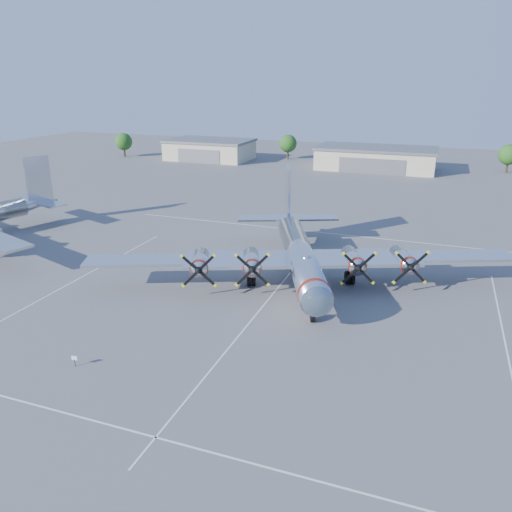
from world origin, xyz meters
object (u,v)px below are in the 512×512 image
(hangar_center, at_px, (376,158))
(info_placard, at_px, (74,359))
(hangar_west, at_px, (210,149))
(tree_far_west, at_px, (124,142))
(main_bomber_b29, at_px, (298,278))
(tree_west, at_px, (288,144))
(tree_east, at_px, (509,155))

(hangar_center, bearing_deg, info_placard, -95.94)
(hangar_west, xyz_separation_m, tree_far_west, (-25.00, -3.96, 1.51))
(tree_far_west, xyz_separation_m, main_bomber_b29, (71.28, -71.04, -4.22))
(hangar_west, distance_m, hangar_center, 45.00)
(tree_west, xyz_separation_m, info_placard, (14.71, -106.98, -3.58))
(hangar_west, relative_size, tree_east, 3.40)
(hangar_west, distance_m, tree_west, 21.61)
(hangar_center, distance_m, info_placard, 99.50)
(tree_far_west, relative_size, main_bomber_b29, 0.14)
(main_bomber_b29, bearing_deg, tree_east, 47.97)
(tree_east, bearing_deg, info_placard, -111.00)
(hangar_west, height_order, hangar_center, same)
(hangar_center, height_order, main_bomber_b29, hangar_center)
(hangar_west, bearing_deg, tree_west, 21.89)
(hangar_west, xyz_separation_m, info_placard, (34.71, -98.94, -2.07))
(hangar_west, bearing_deg, main_bomber_b29, -58.33)
(tree_west, distance_m, main_bomber_b29, 87.20)
(tree_west, height_order, info_placard, tree_west)
(hangar_west, bearing_deg, tree_east, 4.60)
(tree_east, relative_size, info_placard, 7.24)
(tree_far_west, height_order, info_placard, tree_far_west)
(tree_east, xyz_separation_m, main_bomber_b29, (-28.72, -81.04, -4.22))
(tree_far_west, xyz_separation_m, info_placard, (59.71, -94.98, -3.58))
(tree_west, bearing_deg, hangar_west, -158.11)
(tree_far_west, bearing_deg, hangar_west, 9.01)
(hangar_center, bearing_deg, hangar_west, 180.00)
(tree_east, height_order, info_placard, tree_east)
(tree_east, bearing_deg, hangar_west, -175.40)
(tree_west, bearing_deg, info_placard, -82.17)
(tree_west, height_order, tree_east, same)
(hangar_west, bearing_deg, tree_far_west, -170.99)
(main_bomber_b29, bearing_deg, hangar_west, 99.16)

